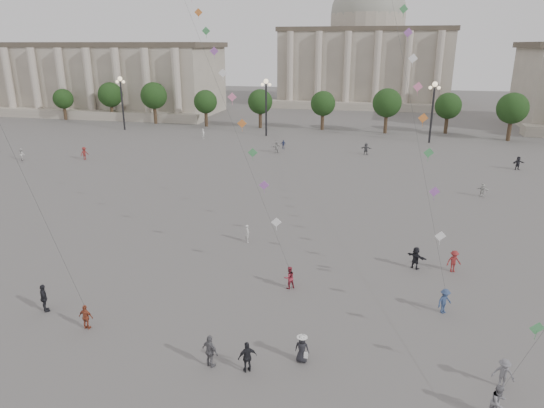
# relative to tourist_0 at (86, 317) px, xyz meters

# --- Properties ---
(ground) EXTENTS (360.00, 360.00, 0.00)m
(ground) POSITION_rel_tourist_0_xyz_m (9.83, -2.99, -0.81)
(ground) COLOR #5C5856
(ground) RESTS_ON ground
(hall_west) EXTENTS (84.00, 26.22, 17.20)m
(hall_west) POSITION_rel_tourist_0_xyz_m (-65.17, 90.90, 7.61)
(hall_west) COLOR #9D9484
(hall_west) RESTS_ON ground
(hall_central) EXTENTS (48.30, 34.30, 35.50)m
(hall_central) POSITION_rel_tourist_0_xyz_m (9.83, 126.23, 13.42)
(hall_central) COLOR #9D9484
(hall_central) RESTS_ON ground
(tree_row) EXTENTS (137.12, 5.12, 8.00)m
(tree_row) POSITION_rel_tourist_0_xyz_m (9.83, 75.01, 4.58)
(tree_row) COLOR #3D2E1E
(tree_row) RESTS_ON ground
(lamp_post_far_west) EXTENTS (2.00, 0.90, 10.65)m
(lamp_post_far_west) POSITION_rel_tourist_0_xyz_m (-35.17, 67.01, 6.54)
(lamp_post_far_west) COLOR #262628
(lamp_post_far_west) RESTS_ON ground
(lamp_post_mid_west) EXTENTS (2.00, 0.90, 10.65)m
(lamp_post_mid_west) POSITION_rel_tourist_0_xyz_m (-5.17, 67.01, 6.54)
(lamp_post_mid_west) COLOR #262628
(lamp_post_mid_west) RESTS_ON ground
(lamp_post_mid_east) EXTENTS (2.00, 0.90, 10.65)m
(lamp_post_mid_east) POSITION_rel_tourist_0_xyz_m (24.83, 67.01, 6.54)
(lamp_post_mid_east) COLOR #262628
(lamp_post_mid_east) RESTS_ON ground
(person_crowd_0) EXTENTS (0.93, 0.60, 1.48)m
(person_crowd_0) POSITION_rel_tourist_0_xyz_m (0.51, 56.02, -0.07)
(person_crowd_0) COLOR navy
(person_crowd_0) RESTS_ON ground
(person_crowd_1) EXTENTS (1.11, 1.11, 1.82)m
(person_crowd_1) POSITION_rel_tourist_0_xyz_m (-36.28, 38.61, 0.10)
(person_crowd_1) COLOR silver
(person_crowd_1) RESTS_ON ground
(person_crowd_2) EXTENTS (1.24, 1.45, 1.94)m
(person_crowd_2) POSITION_rel_tourist_0_xyz_m (-27.27, 41.10, 0.16)
(person_crowd_2) COLOR maroon
(person_crowd_2) RESTS_ON ground
(person_crowd_3) EXTENTS (1.67, 1.38, 1.79)m
(person_crowd_3) POSITION_rel_tourist_0_xyz_m (20.13, 13.47, 0.08)
(person_crowd_3) COLOR black
(person_crowd_3) RESTS_ON ground
(person_crowd_4) EXTENTS (1.56, 1.66, 1.87)m
(person_crowd_4) POSITION_rel_tourist_0_xyz_m (0.09, 52.66, 0.12)
(person_crowd_4) COLOR #AEADA9
(person_crowd_4) RESTS_ON ground
(person_crowd_6) EXTENTS (1.18, 0.81, 1.68)m
(person_crowd_6) POSITION_rel_tourist_0_xyz_m (23.85, 0.06, 0.02)
(person_crowd_6) COLOR slate
(person_crowd_6) RESTS_ON ground
(person_crowd_7) EXTENTS (1.45, 1.18, 1.55)m
(person_crowd_7) POSITION_rel_tourist_0_xyz_m (28.48, 34.87, -0.04)
(person_crowd_7) COLOR silver
(person_crowd_7) RESTS_ON ground
(person_crowd_8) EXTENTS (1.30, 1.01, 1.76)m
(person_crowd_8) POSITION_rel_tourist_0_xyz_m (22.96, 13.53, 0.07)
(person_crowd_8) COLOR maroon
(person_crowd_8) RESTS_ON ground
(person_crowd_9) EXTENTS (1.82, 1.20, 1.88)m
(person_crowd_9) POSITION_rel_tourist_0_xyz_m (35.48, 49.44, 0.13)
(person_crowd_9) COLOR black
(person_crowd_9) RESTS_ON ground
(person_crowd_10) EXTENTS (0.45, 0.68, 1.84)m
(person_crowd_10) POSITION_rel_tourist_0_xyz_m (-15.86, 61.50, 0.11)
(person_crowd_10) COLOR silver
(person_crowd_10) RESTS_ON ground
(person_crowd_12) EXTENTS (1.79, 0.74, 1.88)m
(person_crowd_12) POSITION_rel_tourist_0_xyz_m (14.29, 54.46, 0.13)
(person_crowd_12) COLOR #57585C
(person_crowd_12) RESTS_ON ground
(person_crowd_13) EXTENTS (0.57, 0.69, 1.62)m
(person_crowd_13) POSITION_rel_tourist_0_xyz_m (5.84, 15.62, -0.01)
(person_crowd_13) COLOR silver
(person_crowd_13) RESTS_ON ground
(tourist_0) EXTENTS (0.97, 0.44, 1.63)m
(tourist_0) POSITION_rel_tourist_0_xyz_m (0.00, 0.00, 0.00)
(tourist_0) COLOR #974229
(tourist_0) RESTS_ON ground
(tourist_1) EXTENTS (1.15, 1.11, 1.93)m
(tourist_1) POSITION_rel_tourist_0_xyz_m (-3.86, 1.20, 0.15)
(tourist_1) COLOR black
(tourist_1) RESTS_ON ground
(tourist_3) EXTENTS (1.21, 0.91, 1.91)m
(tourist_3) POSITION_rel_tourist_0_xyz_m (8.73, -1.74, 0.14)
(tourist_3) COLOR slate
(tourist_3) RESTS_ON ground
(tourist_4) EXTENTS (1.11, 0.94, 1.78)m
(tourist_4) POSITION_rel_tourist_0_xyz_m (10.81, -1.67, 0.08)
(tourist_4) COLOR black
(tourist_4) RESTS_ON ground
(kite_flyer_0) EXTENTS (1.03, 1.00, 1.67)m
(kite_flyer_0) POSITION_rel_tourist_0_xyz_m (11.14, 8.04, 0.02)
(kite_flyer_0) COLOR maroon
(kite_flyer_0) RESTS_ON ground
(kite_flyer_1) EXTENTS (1.25, 1.21, 1.71)m
(kite_flyer_1) POSITION_rel_tourist_0_xyz_m (21.67, 7.03, 0.04)
(kite_flyer_1) COLOR navy
(kite_flyer_1) RESTS_ON ground
(kite_flyer_2) EXTENTS (1.10, 1.08, 1.79)m
(kite_flyer_2) POSITION_rel_tourist_0_xyz_m (23.16, -2.30, 0.08)
(kite_flyer_2) COLOR slate
(kite_flyer_2) RESTS_ON ground
(hat_person) EXTENTS (0.84, 0.60, 1.69)m
(hat_person) POSITION_rel_tourist_0_xyz_m (13.50, -0.18, 0.06)
(hat_person) COLOR black
(hat_person) RESTS_ON ground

